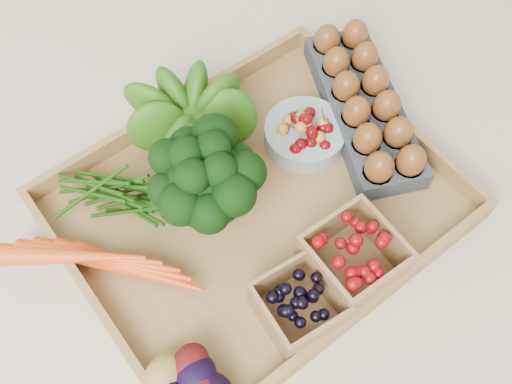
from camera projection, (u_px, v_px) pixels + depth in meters
ground at (256, 211)px, 0.88m from camera, size 4.00×4.00×0.00m
tray at (256, 209)px, 0.87m from camera, size 0.55×0.45×0.01m
carrots at (108, 261)px, 0.79m from camera, size 0.22×0.16×0.05m
lettuce at (192, 117)px, 0.86m from camera, size 0.14×0.14×0.14m
broccoli at (208, 196)px, 0.80m from camera, size 0.16×0.16×0.13m
cherry_bowl at (305, 134)px, 0.91m from camera, size 0.13×0.13×0.03m
egg_carton at (363, 109)px, 0.93m from camera, size 0.23×0.33×0.04m
potatoes at (181, 383)px, 0.69m from camera, size 0.15×0.15×0.09m
punnet_blackberry at (299, 305)px, 0.75m from camera, size 0.11×0.11×0.07m
punnet_raspberry at (353, 258)px, 0.78m from camera, size 0.12×0.12×0.08m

